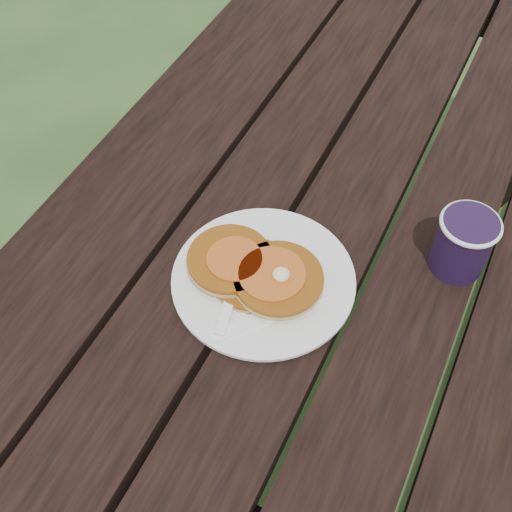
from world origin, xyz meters
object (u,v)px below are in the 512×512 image
at_px(pancake_stack, 255,271).
at_px(coffee_cup, 464,241).
at_px(plate, 263,280).
at_px(picnic_table, 347,286).

height_order(pancake_stack, coffee_cup, coffee_cup).
distance_m(plate, pancake_stack, 0.02).
distance_m(plate, coffee_cup, 0.29).
bearing_deg(picnic_table, plate, -100.17).
distance_m(picnic_table, plate, 0.50).
distance_m(pancake_stack, coffee_cup, 0.30).
xyz_separation_m(plate, coffee_cup, (0.24, 0.15, 0.05)).
relative_size(plate, pancake_stack, 1.28).
xyz_separation_m(picnic_table, plate, (-0.06, -0.31, 0.39)).
height_order(picnic_table, pancake_stack, pancake_stack).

